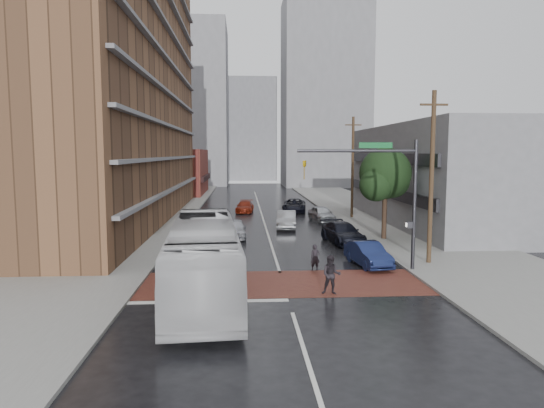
{
  "coord_description": "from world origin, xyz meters",
  "views": [
    {
      "loc": [
        -1.99,
        -23.08,
        6.5
      ],
      "look_at": [
        -0.27,
        5.21,
        3.5
      ],
      "focal_mm": 32.0,
      "sensor_mm": 36.0,
      "label": 1
    }
  ],
  "objects": [
    {
      "name": "ground",
      "position": [
        0.0,
        0.0,
        0.0
      ],
      "size": [
        160.0,
        160.0,
        0.0
      ],
      "primitive_type": "plane",
      "color": "black",
      "rests_on": "ground"
    },
    {
      "name": "crosswalk",
      "position": [
        0.0,
        0.5,
        0.01
      ],
      "size": [
        14.0,
        5.0,
        0.02
      ],
      "primitive_type": "cube",
      "color": "brown",
      "rests_on": "ground"
    },
    {
      "name": "sidewalk_west",
      "position": [
        -11.5,
        25.0,
        0.07
      ],
      "size": [
        9.0,
        90.0,
        0.15
      ],
      "primitive_type": "cube",
      "color": "gray",
      "rests_on": "ground"
    },
    {
      "name": "sidewalk_east",
      "position": [
        11.5,
        25.0,
        0.07
      ],
      "size": [
        9.0,
        90.0,
        0.15
      ],
      "primitive_type": "cube",
      "color": "gray",
      "rests_on": "ground"
    },
    {
      "name": "apartment_block",
      "position": [
        -14.0,
        24.0,
        14.0
      ],
      "size": [
        10.0,
        44.0,
        28.0
      ],
      "primitive_type": "cube",
      "color": "brown",
      "rests_on": "ground"
    },
    {
      "name": "storefront_west",
      "position": [
        -12.0,
        54.0,
        3.5
      ],
      "size": [
        8.0,
        16.0,
        7.0
      ],
      "primitive_type": "cube",
      "color": "brown",
      "rests_on": "ground"
    },
    {
      "name": "building_east",
      "position": [
        16.5,
        20.0,
        4.5
      ],
      "size": [
        11.0,
        26.0,
        9.0
      ],
      "primitive_type": "cube",
      "color": "gray",
      "rests_on": "ground"
    },
    {
      "name": "distant_tower_west",
      "position": [
        -14.0,
        78.0,
        16.0
      ],
      "size": [
        18.0,
        16.0,
        32.0
      ],
      "primitive_type": "cube",
      "color": "gray",
      "rests_on": "ground"
    },
    {
      "name": "distant_tower_east",
      "position": [
        14.0,
        72.0,
        18.0
      ],
      "size": [
        16.0,
        14.0,
        36.0
      ],
      "primitive_type": "cube",
      "color": "gray",
      "rests_on": "ground"
    },
    {
      "name": "distant_tower_center",
      "position": [
        0.0,
        95.0,
        12.0
      ],
      "size": [
        12.0,
        10.0,
        24.0
      ],
      "primitive_type": "cube",
      "color": "gray",
      "rests_on": "ground"
    },
    {
      "name": "street_tree",
      "position": [
        8.52,
        12.03,
        4.73
      ],
      "size": [
        4.2,
        4.1,
        6.9
      ],
      "color": "#332319",
      "rests_on": "ground"
    },
    {
      "name": "signal_mast",
      "position": [
        5.85,
        2.5,
        4.73
      ],
      "size": [
        6.5,
        0.3,
        7.2
      ],
      "color": "#2D2D33",
      "rests_on": "ground"
    },
    {
      "name": "utility_pole_near",
      "position": [
        8.8,
        4.0,
        5.14
      ],
      "size": [
        1.6,
        0.26,
        10.0
      ],
      "color": "#473321",
      "rests_on": "ground"
    },
    {
      "name": "utility_pole_far",
      "position": [
        8.8,
        24.0,
        5.14
      ],
      "size": [
        1.6,
        0.26,
        10.0
      ],
      "color": "#473321",
      "rests_on": "ground"
    },
    {
      "name": "transit_bus",
      "position": [
        -3.77,
        -1.54,
        1.76
      ],
      "size": [
        3.82,
        12.81,
        3.52
      ],
      "primitive_type": "imported",
      "rotation": [
        0.0,
        0.0,
        0.07
      ],
      "color": "silver",
      "rests_on": "ground"
    },
    {
      "name": "pedestrian_a",
      "position": [
        1.99,
        3.0,
        0.73
      ],
      "size": [
        0.57,
        0.42,
        1.46
      ],
      "primitive_type": "imported",
      "rotation": [
        0.0,
        0.0,
        0.13
      ],
      "color": "black",
      "rests_on": "ground"
    },
    {
      "name": "pedestrian_b",
      "position": [
        2.05,
        -1.5,
        0.91
      ],
      "size": [
        1.01,
        0.86,
        1.83
      ],
      "primitive_type": "imported",
      "rotation": [
        0.0,
        0.0,
        -0.21
      ],
      "color": "black",
      "rests_on": "ground"
    },
    {
      "name": "car_travel_a",
      "position": [
        -2.61,
        13.62,
        0.71
      ],
      "size": [
        1.76,
        4.21,
        1.42
      ],
      "primitive_type": "imported",
      "rotation": [
        0.0,
        0.0,
        0.02
      ],
      "color": "#AFB1B7",
      "rests_on": "ground"
    },
    {
      "name": "car_travel_b",
      "position": [
        1.74,
        18.03,
        0.76
      ],
      "size": [
        2.05,
        4.74,
        1.52
      ],
      "primitive_type": "imported",
      "rotation": [
        0.0,
        0.0,
        -0.1
      ],
      "color": "#9FA2A7",
      "rests_on": "ground"
    },
    {
      "name": "car_travel_c",
      "position": [
        -1.78,
        29.66,
        0.62
      ],
      "size": [
        2.17,
        4.46,
        1.25
      ],
      "primitive_type": "imported",
      "rotation": [
        0.0,
        0.0,
        -0.1
      ],
      "color": "maroon",
      "rests_on": "ground"
    },
    {
      "name": "suv_travel",
      "position": [
        3.65,
        29.49,
        0.73
      ],
      "size": [
        3.16,
        5.57,
        1.47
      ],
      "primitive_type": "imported",
      "rotation": [
        0.0,
        0.0,
        -0.14
      ],
      "color": "black",
      "rests_on": "ground"
    },
    {
      "name": "car_parked_near",
      "position": [
        5.2,
        4.0,
        0.69
      ],
      "size": [
        2.09,
        4.36,
        1.38
      ],
      "primitive_type": "imported",
      "rotation": [
        0.0,
        0.0,
        0.15
      ],
      "color": "#141E48",
      "rests_on": "ground"
    },
    {
      "name": "car_parked_mid",
      "position": [
        5.2,
        11.09,
        0.74
      ],
      "size": [
        2.88,
        5.36,
        1.48
      ],
      "primitive_type": "imported",
      "rotation": [
        0.0,
        0.0,
        0.16
      ],
      "color": "black",
      "rests_on": "ground"
    },
    {
      "name": "car_parked_far",
      "position": [
        5.49,
        22.13,
        0.74
      ],
      "size": [
        2.41,
        4.56,
        1.48
      ],
      "primitive_type": "imported",
      "rotation": [
        0.0,
        0.0,
        0.16
      ],
      "color": "#B0B4B8",
      "rests_on": "ground"
    }
  ]
}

